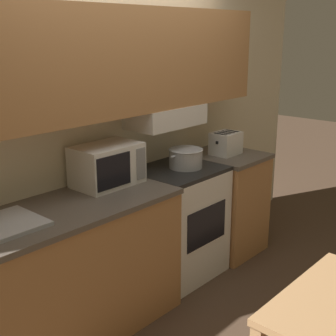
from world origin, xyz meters
TOP-DOWN VIEW (x-y plane):
  - ground_plane at (0.00, 0.00)m, footprint 16.00×16.00m
  - wall_back at (0.01, -0.07)m, footprint 5.19×0.38m
  - lower_counter_main at (-0.64, -0.31)m, footprint 1.53×0.65m
  - lower_counter_right_stub at (1.11, -0.31)m, footprint 0.58×0.65m
  - stove_range at (0.48, -0.29)m, footprint 0.68×0.59m
  - cooking_pot at (0.54, -0.32)m, footprint 0.36×0.28m
  - microwave at (-0.16, -0.18)m, footprint 0.47×0.31m
  - toaster at (1.10, -0.32)m, footprint 0.26×0.20m

SIDE VIEW (x-z plane):
  - ground_plane at x=0.00m, z-range 0.00..0.00m
  - stove_range at x=0.48m, z-range 0.00..0.92m
  - lower_counter_main at x=-0.64m, z-range 0.00..0.92m
  - lower_counter_right_stub at x=1.11m, z-range 0.00..0.92m
  - cooking_pot at x=0.54m, z-range 0.92..1.07m
  - toaster at x=1.10m, z-range 0.92..1.12m
  - microwave at x=-0.16m, z-range 0.92..1.21m
  - wall_back at x=0.01m, z-range 0.24..2.79m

